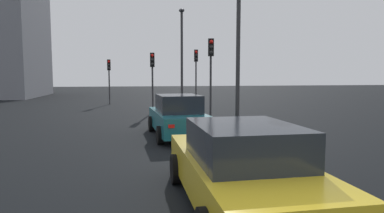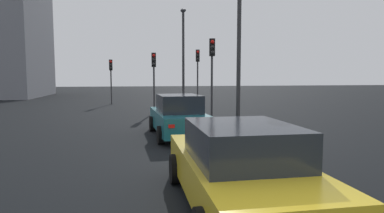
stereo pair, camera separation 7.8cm
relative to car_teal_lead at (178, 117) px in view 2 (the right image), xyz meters
The scene contains 9 objects.
car_teal_lead is the anchor object (origin of this frame).
car_yellow_second 7.08m from the car_teal_lead, behind, with size 4.76×2.16×1.52m.
traffic_light_near_left 8.67m from the car_teal_lead, ahead, with size 0.32×0.29×3.84m.
traffic_light_near_right 16.39m from the car_teal_lead, 11.46° to the left, with size 0.32×0.29×3.77m.
traffic_light_far_left 12.55m from the car_teal_lead, 15.86° to the right, with size 0.33×0.30×4.37m.
traffic_light_far_right 5.30m from the car_teal_lead, 30.68° to the right, with size 0.32×0.30×4.29m.
street_lamp_kerbside 9.93m from the car_teal_lead, 11.08° to the right, with size 0.56×0.36×6.81m.
street_lamp_far 3.87m from the car_teal_lead, 93.94° to the right, with size 0.56×0.36×6.40m.
building_facade_left 34.24m from the car_teal_lead, 28.49° to the left, with size 13.40×8.59×13.45m, color slate.
Camera 2 is at (-2.34, 1.85, 2.30)m, focal length 30.33 mm.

